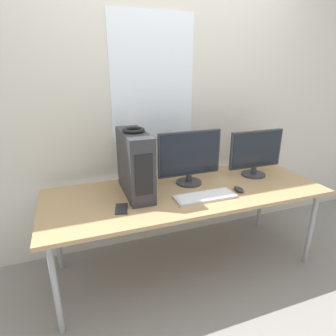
# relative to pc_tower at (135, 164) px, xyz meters

# --- Properties ---
(ground_plane) EXTENTS (14.00, 14.00, 0.00)m
(ground_plane) POSITION_rel_pc_tower_xyz_m (0.38, -0.49, -0.94)
(ground_plane) COLOR gray
(wall_back) EXTENTS (8.00, 0.07, 2.70)m
(wall_back) POSITION_rel_pc_tower_xyz_m (0.38, 0.46, 0.41)
(wall_back) COLOR beige
(wall_back) RESTS_ON ground_plane
(desk) EXTENTS (2.15, 0.82, 0.70)m
(desk) POSITION_rel_pc_tower_xyz_m (0.38, -0.08, -0.28)
(desk) COLOR tan
(desk) RESTS_ON ground_plane
(pc_tower) EXTENTS (0.17, 0.50, 0.47)m
(pc_tower) POSITION_rel_pc_tower_xyz_m (0.00, 0.00, 0.00)
(pc_tower) COLOR #2D2D33
(pc_tower) RESTS_ON desk
(headphones) EXTENTS (0.16, 0.16, 0.03)m
(headphones) POSITION_rel_pc_tower_xyz_m (0.00, 0.00, 0.25)
(headphones) COLOR black
(headphones) RESTS_ON pc_tower
(monitor_main) EXTENTS (0.53, 0.21, 0.44)m
(monitor_main) POSITION_rel_pc_tower_xyz_m (0.46, 0.04, -0.01)
(monitor_main) COLOR #333338
(monitor_main) RESTS_ON desk
(monitor_right_near) EXTENTS (0.50, 0.21, 0.40)m
(monitor_right_near) POSITION_rel_pc_tower_xyz_m (1.07, 0.01, -0.03)
(monitor_right_near) COLOR #333338
(monitor_right_near) RESTS_ON desk
(keyboard) EXTENTS (0.45, 0.17, 0.02)m
(keyboard) POSITION_rel_pc_tower_xyz_m (0.45, -0.26, -0.22)
(keyboard) COLOR silver
(keyboard) RESTS_ON desk
(mouse) EXTENTS (0.06, 0.11, 0.03)m
(mouse) POSITION_rel_pc_tower_xyz_m (0.75, -0.24, -0.22)
(mouse) COLOR #2D2D2D
(mouse) RESTS_ON desk
(cell_phone) EXTENTS (0.11, 0.16, 0.01)m
(cell_phone) POSITION_rel_pc_tower_xyz_m (-0.16, -0.22, -0.23)
(cell_phone) COLOR #232328
(cell_phone) RESTS_ON desk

